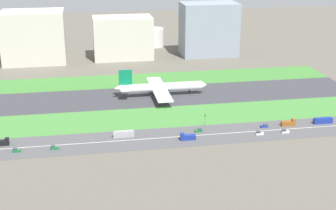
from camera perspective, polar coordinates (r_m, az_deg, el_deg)
ground_plane at (r=334.71m, az=-1.34°, el=1.06°), size 800.00×800.00×0.00m
runway at (r=334.69m, az=-1.34°, el=1.07°), size 280.00×46.00×0.10m
grass_median_north at (r=373.44m, az=-2.30°, el=3.01°), size 280.00×36.00×0.10m
grass_median_south at (r=296.55m, az=-0.13°, el=-1.39°), size 280.00×36.00×0.10m
highway at (r=267.36m, az=1.06°, el=-3.78°), size 280.00×28.00×0.10m
highway_centerline at (r=267.34m, az=1.06°, el=-3.77°), size 266.00×0.50×0.01m
airliner at (r=333.10m, az=-1.01°, el=2.09°), size 65.00×56.00×19.70m
bus_0 at (r=267.63m, az=-5.26°, el=-3.43°), size 11.60×2.50×3.50m
car_4 at (r=258.79m, az=-13.29°, el=-4.93°), size 4.40×1.80×2.00m
car_5 at (r=260.84m, az=-17.49°, el=-5.14°), size 4.40×1.80×2.00m
car_1 at (r=274.29m, az=3.67°, el=-3.00°), size 4.40×1.80×2.00m
car_3 at (r=280.15m, az=13.64°, el=-3.05°), size 4.40×1.80×2.00m
bus_1 at (r=299.97m, az=17.82°, el=-1.75°), size 11.60×2.50×3.50m
truck_2 at (r=263.15m, az=2.32°, el=-3.80°), size 8.40×2.50×4.00m
car_6 at (r=285.59m, az=11.33°, el=-2.43°), size 4.40×1.80×2.00m
car_2 at (r=274.60m, az=10.73°, el=-3.29°), size 4.40×1.80×2.00m
truck_0 at (r=270.96m, az=-19.07°, el=-4.21°), size 8.40×2.50×4.00m
truck_1 at (r=290.85m, az=14.05°, el=-2.08°), size 8.40×2.50×4.00m
traffic_light at (r=281.51m, az=4.39°, el=-1.68°), size 0.36×0.50×7.20m
terminal_building at (r=438.16m, az=-15.54°, el=7.76°), size 52.91×38.15×44.41m
hangar_building at (r=438.16m, az=-5.35°, el=7.92°), size 52.13×29.60×37.50m
office_tower at (r=450.45m, az=4.84°, el=8.92°), size 50.76×31.49×47.88m
fuel_tank_west at (r=487.64m, az=-1.82°, el=7.99°), size 21.63×21.63×17.92m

